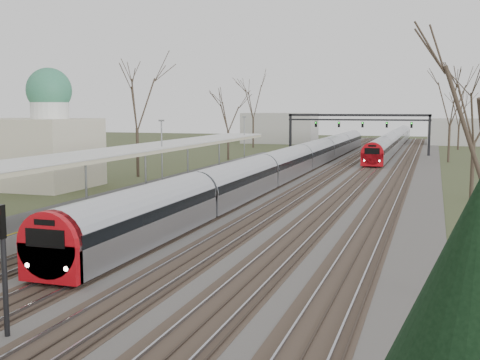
% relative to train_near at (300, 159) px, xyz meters
% --- Properties ---
extents(track_bed, '(24.00, 160.00, 0.22)m').
position_rel_train_near_xyz_m(track_bed, '(2.76, -2.72, -1.42)').
color(track_bed, '#474442').
rests_on(track_bed, ground).
extents(platform, '(3.50, 69.00, 1.00)m').
position_rel_train_near_xyz_m(platform, '(-6.55, -20.22, -0.98)').
color(platform, '#9E9B93').
rests_on(platform, ground).
extents(canopy, '(4.10, 50.00, 3.11)m').
position_rel_train_near_xyz_m(canopy, '(-6.55, -24.73, 2.45)').
color(canopy, slate).
rests_on(canopy, platform).
extents(dome_building, '(10.00, 8.00, 10.30)m').
position_rel_train_near_xyz_m(dome_building, '(-19.21, -19.72, 2.24)').
color(dome_building, beige).
rests_on(dome_building, ground).
extents(signal_gantry, '(21.00, 0.59, 6.08)m').
position_rel_train_near_xyz_m(signal_gantry, '(2.79, 27.27, 3.43)').
color(signal_gantry, black).
rests_on(signal_gantry, ground).
extents(tree_west_far, '(5.50, 5.50, 11.33)m').
position_rel_train_near_xyz_m(tree_west_far, '(-14.50, -9.72, 6.54)').
color(tree_west_far, '#2D231C').
rests_on(tree_west_far, ground).
extents(tree_east_far, '(5.00, 5.00, 10.30)m').
position_rel_train_near_xyz_m(tree_east_far, '(16.50, -15.72, 5.81)').
color(tree_east_far, '#2D231C').
rests_on(tree_east_far, ground).
extents(train_near, '(2.62, 90.21, 3.05)m').
position_rel_train_near_xyz_m(train_near, '(0.00, 0.00, 0.00)').
color(train_near, '#A6A9B1').
rests_on(train_near, ground).
extents(train_far, '(2.62, 75.21, 3.05)m').
position_rel_train_near_xyz_m(train_far, '(7.00, 43.48, 0.00)').
color(train_far, '#A6A9B1').
rests_on(train_far, ground).
extents(signal_post, '(0.35, 0.45, 4.10)m').
position_rel_train_near_xyz_m(signal_post, '(1.75, -49.37, 1.25)').
color(signal_post, black).
rests_on(signal_post, ground).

